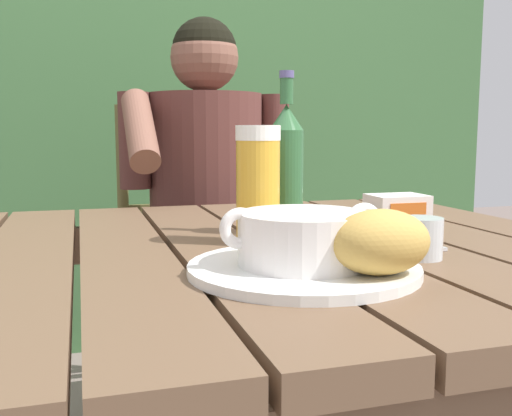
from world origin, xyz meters
The scene contains 12 objects.
dining_table centered at (0.00, 0.00, 0.64)m, with size 1.24×0.98×0.73m.
hedge_backdrop centered at (-0.10, 1.89, 1.24)m, with size 3.30×0.84×2.98m.
chair_near_diner centered at (0.15, 0.93, 0.49)m, with size 0.46×0.41×0.99m.
person_eating centered at (0.14, 0.73, 0.72)m, with size 0.48×0.47×1.22m.
serving_plate centered at (0.06, -0.21, 0.74)m, with size 0.29×0.29×0.01m.
soup_bowl centered at (0.06, -0.21, 0.78)m, with size 0.21×0.16×0.07m.
bread_roll centered at (0.13, -0.29, 0.78)m, with size 0.13×0.11×0.08m.
beer_glass centered at (0.07, -0.01, 0.82)m, with size 0.07×0.07×0.18m.
beer_bottle centered at (0.14, 0.06, 0.84)m, with size 0.06×0.06×0.27m.
water_glass_small centered at (0.25, -0.18, 0.76)m, with size 0.06×0.06×0.06m.
butter_tub centered at (0.41, 0.17, 0.75)m, with size 0.11×0.09×0.05m.
table_knife centered at (0.21, -0.14, 0.73)m, with size 0.16×0.03×0.01m.
Camera 1 is at (-0.20, -0.87, 0.90)m, focal length 41.11 mm.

